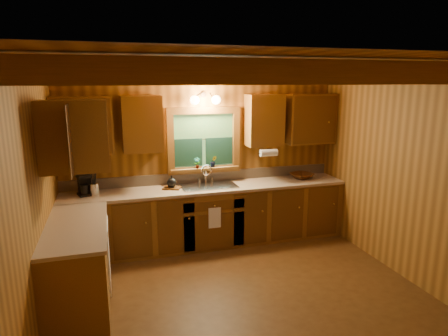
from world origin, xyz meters
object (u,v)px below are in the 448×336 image
Objects in this scene: sink at (209,189)px; coffee_maker at (84,185)px; wicker_basket at (302,176)px; cutting_board at (172,188)px.

coffee_maker is at bearing 178.14° from sink.
coffee_maker is at bearing 179.60° from wicker_basket.
coffee_maker is 3.29m from wicker_basket.
sink is 2.36× the size of wicker_basket.
sink is 2.78× the size of coffee_maker.
cutting_board is (-0.54, 0.02, 0.06)m from sink.
wicker_basket is (2.10, 0.01, 0.03)m from cutting_board.
wicker_basket is (3.29, -0.02, -0.10)m from coffee_maker.
wicker_basket is at bearing 1.25° from sink.
sink is at bearing 20.13° from cutting_board.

